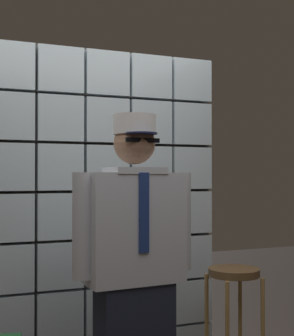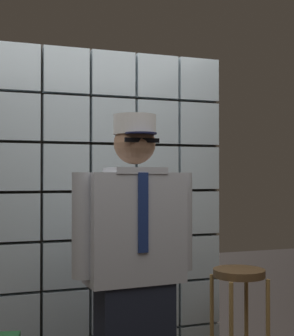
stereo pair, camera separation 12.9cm
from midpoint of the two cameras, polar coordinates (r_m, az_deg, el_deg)
name	(u,v)px [view 1 (the left image)]	position (r m, az deg, el deg)	size (l,w,h in m)	color
glass_block_wall	(83,215)	(3.45, -8.48, -5.46)	(2.02, 0.10, 2.35)	silver
standing_person	(134,270)	(2.72, -2.85, -11.71)	(0.70, 0.31, 1.76)	#1E2333
bar_stool	(234,300)	(3.40, 8.97, -14.93)	(0.34, 0.34, 0.82)	brown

